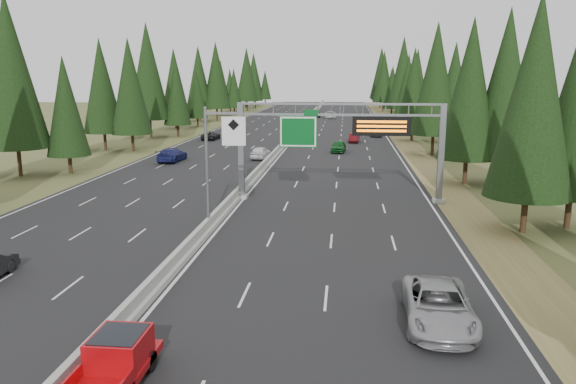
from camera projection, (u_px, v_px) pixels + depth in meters
The scene contains 18 objects.
road at pixel (291, 139), 90.06m from camera, with size 32.00×260.00×0.08m, color black.
shoulder_right at pixel (403, 140), 88.29m from camera, with size 3.60×260.00×0.06m, color olive.
shoulder_left at pixel (183, 138), 91.85m from camera, with size 3.60×260.00×0.06m, color #465427.
median_barrier at pixel (291, 137), 89.99m from camera, with size 0.70×260.00×0.85m.
sign_gantry at pixel (348, 137), 44.16m from camera, with size 16.75×0.98×7.80m.
hov_sign_pole at pixel (216, 160), 35.45m from camera, with size 2.80×0.50×8.00m.
tree_row_right at pixel (437, 81), 82.45m from camera, with size 11.91×237.88×18.98m.
tree_row_left at pixel (124, 82), 77.63m from camera, with size 11.36×239.52×18.45m.
silver_minivan at pixel (438, 306), 22.58m from camera, with size 2.66×5.77×1.60m, color #99989D.
red_pickup at pixel (115, 360), 18.04m from camera, with size 1.79×5.02×1.64m.
car_ahead_green at pixel (339, 146), 74.00m from camera, with size 1.81×4.50×1.53m, color #12511D.
car_ahead_dkred at pixel (354, 138), 84.92m from camera, with size 1.40×4.02×1.32m, color #560C10.
car_ahead_dkgrey at pixel (375, 133), 93.15m from camera, with size 1.80×4.43×1.29m, color black.
car_ahead_white at pixel (330, 115), 133.40m from camera, with size 2.63×5.71×1.59m, color white.
car_ahead_far at pixel (316, 114), 136.44m from camera, with size 1.91×4.76×1.62m, color #232325.
car_onc_blue at pixel (172, 155), 65.84m from camera, with size 2.24×5.52×1.60m, color navy.
car_onc_white at pixel (260, 152), 68.06m from camera, with size 1.80×4.47×1.52m, color silver.
car_onc_far at pixel (211, 136), 88.50m from camera, with size 2.14×4.64×1.29m, color black.
Camera 1 is at (8.73, -9.50, 9.95)m, focal length 35.00 mm.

